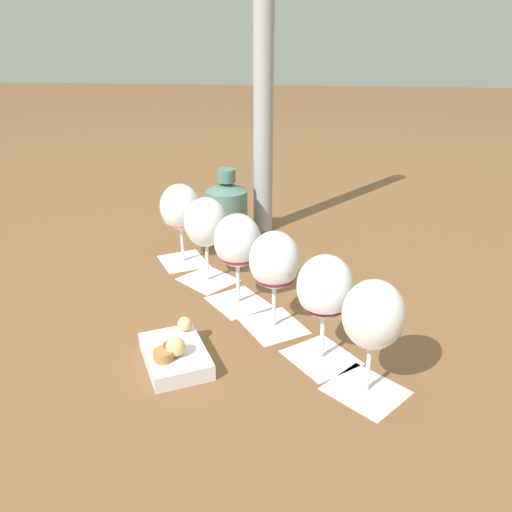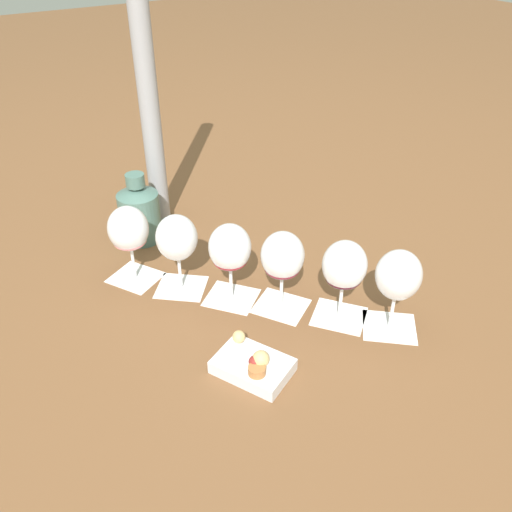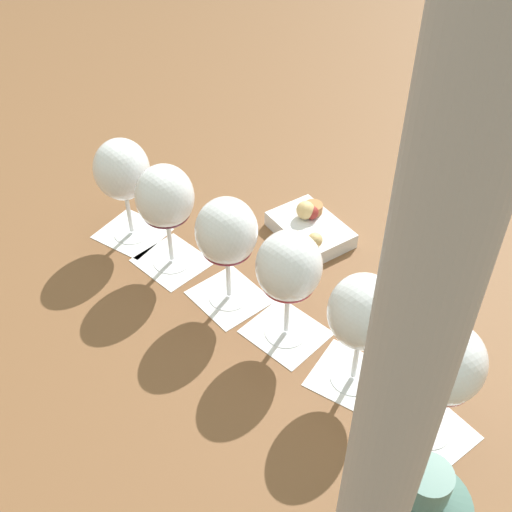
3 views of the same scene
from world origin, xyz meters
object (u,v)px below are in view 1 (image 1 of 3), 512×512
at_px(wine_glass_3, 275,264).
at_px(wine_glass_0, 180,210).
at_px(snack_dish, 175,354).
at_px(wine_glass_1, 206,226).
at_px(umbrella_pole, 263,95).
at_px(wine_glass_5, 373,319).
at_px(ceramic_vase, 227,209).
at_px(wine_glass_2, 237,244).
at_px(wine_glass_4, 325,291).

bearing_deg(wine_glass_3, wine_glass_0, 130.55).
bearing_deg(snack_dish, wine_glass_1, 90.32).
bearing_deg(umbrella_pole, wine_glass_0, -126.10).
distance_m(wine_glass_0, wine_glass_5, 0.61).
relative_size(wine_glass_1, wine_glass_3, 1.00).
bearing_deg(ceramic_vase, snack_dish, -90.51).
bearing_deg(ceramic_vase, wine_glass_5, -63.35).
relative_size(wine_glass_2, wine_glass_5, 1.00).
relative_size(snack_dish, umbrella_pole, 0.24).
distance_m(wine_glass_0, wine_glass_1, 0.12).
xyz_separation_m(wine_glass_4, ceramic_vase, (-0.24, 0.54, -0.05)).
height_order(wine_glass_3, wine_glass_5, same).
height_order(wine_glass_0, wine_glass_1, same).
xyz_separation_m(wine_glass_5, snack_dish, (-0.32, 0.05, -0.11)).
xyz_separation_m(wine_glass_1, wine_glass_3, (0.16, -0.19, 0.00)).
relative_size(wine_glass_1, umbrella_pole, 0.26).
bearing_deg(wine_glass_3, wine_glass_2, 132.41).
relative_size(wine_glass_0, snack_dish, 1.10).
height_order(wine_glass_1, wine_glass_5, same).
xyz_separation_m(wine_glass_3, wine_glass_5, (0.16, -0.18, -0.00)).
relative_size(ceramic_vase, snack_dish, 1.09).
distance_m(wine_glass_2, wine_glass_5, 0.36).
bearing_deg(wine_glass_0, umbrella_pole, 53.90).
distance_m(wine_glass_1, umbrella_pole, 0.42).
height_order(wine_glass_1, wine_glass_2, same).
xyz_separation_m(wine_glass_4, wine_glass_5, (0.07, -0.09, -0.00)).
bearing_deg(wine_glass_2, ceramic_vase, 101.88).
height_order(wine_glass_1, umbrella_pole, umbrella_pole).
xyz_separation_m(wine_glass_2, wine_glass_3, (0.08, -0.09, 0.00)).
bearing_deg(ceramic_vase, wine_glass_1, -91.55).
bearing_deg(snack_dish, wine_glass_3, 40.83).
xyz_separation_m(wine_glass_2, snack_dish, (-0.08, -0.23, -0.11)).
distance_m(wine_glass_0, wine_glass_4, 0.50).
height_order(wine_glass_5, snack_dish, wine_glass_5).
distance_m(wine_glass_1, wine_glass_5, 0.49).
bearing_deg(wine_glass_3, snack_dish, -139.17).
bearing_deg(wine_glass_5, wine_glass_0, 130.75).
bearing_deg(wine_glass_4, wine_glass_5, -50.67).
height_order(wine_glass_1, snack_dish, wine_glass_1).
xyz_separation_m(wine_glass_0, ceramic_vase, (0.09, 0.16, -0.05)).
relative_size(wine_glass_3, snack_dish, 1.10).
distance_m(wine_glass_1, snack_dish, 0.34).
distance_m(snack_dish, umbrella_pole, 0.75).
bearing_deg(wine_glass_5, wine_glass_1, 131.09).
relative_size(wine_glass_1, snack_dish, 1.10).
relative_size(wine_glass_0, wine_glass_5, 1.00).
bearing_deg(umbrella_pole, wine_glass_2, -91.84).
bearing_deg(wine_glass_5, wine_glass_2, 131.50).
bearing_deg(wine_glass_1, ceramic_vase, 88.45).
xyz_separation_m(wine_glass_1, umbrella_pole, (0.10, 0.33, 0.23)).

